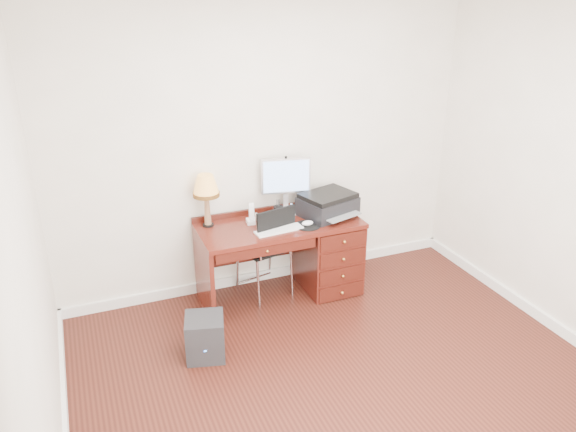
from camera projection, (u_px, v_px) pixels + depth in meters
name	position (u px, v px, depth m)	size (l,w,h in m)	color
ground	(347.00, 383.00, 4.24)	(4.00, 4.00, 0.00)	black
room_shell	(313.00, 332.00, 4.76)	(4.00, 4.00, 4.00)	white
desk	(311.00, 250.00, 5.39)	(1.50, 0.67, 0.75)	#531911
monitor	(285.00, 179.00, 5.25)	(0.47, 0.19, 0.54)	silver
keyboard	(279.00, 230.00, 4.98)	(0.44, 0.13, 0.02)	white
mouse_pad	(308.00, 224.00, 5.08)	(0.24, 0.24, 0.05)	black
printer	(328.00, 204.00, 5.29)	(0.58, 0.50, 0.22)	black
leg_lamp	(206.00, 189.00, 4.95)	(0.24, 0.24, 0.49)	black
phone	(252.00, 217.00, 5.12)	(0.10, 0.10, 0.20)	white
pen_cup	(278.00, 212.00, 5.25)	(0.09, 0.09, 0.11)	black
chair	(266.00, 242.00, 5.20)	(0.53, 0.53, 0.94)	black
equipment_box	(205.00, 337.00, 4.49)	(0.30, 0.30, 0.35)	black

